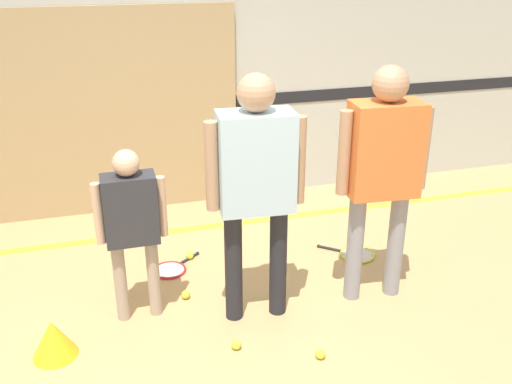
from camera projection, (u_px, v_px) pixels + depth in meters
ground_plane at (233, 337)px, 3.89m from camera, size 16.00×16.00×0.00m
wall_back at (171, 45)px, 5.36m from camera, size 16.00×0.07×3.20m
wall_panel at (64, 118)px, 5.29m from camera, size 3.28×0.05×1.98m
floor_stripe at (191, 229)px, 5.38m from camera, size 14.40×0.10×0.01m
person_instructor at (256, 175)px, 3.71m from camera, size 0.66×0.30×1.75m
person_student_left at (131, 218)px, 3.81m from camera, size 0.48×0.20×1.26m
person_student_right at (383, 162)px, 3.94m from camera, size 0.66×0.31×1.75m
racket_spare_on_floor at (171, 269)px, 4.69m from camera, size 0.48×0.42×0.03m
racket_second_spare at (355, 254)px, 4.92m from camera, size 0.50×0.46×0.03m
tennis_ball_near_instructor at (236, 345)px, 3.76m from camera, size 0.07×0.07×0.07m
tennis_ball_by_spare_racket at (190, 256)px, 4.85m from camera, size 0.07×0.07×0.07m
tennis_ball_stray_left at (186, 295)px, 4.30m from camera, size 0.07×0.07×0.07m
tennis_ball_stray_right at (320, 354)px, 3.67m from camera, size 0.07×0.07×0.07m
training_cone at (53, 339)px, 3.66m from camera, size 0.29×0.29×0.26m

